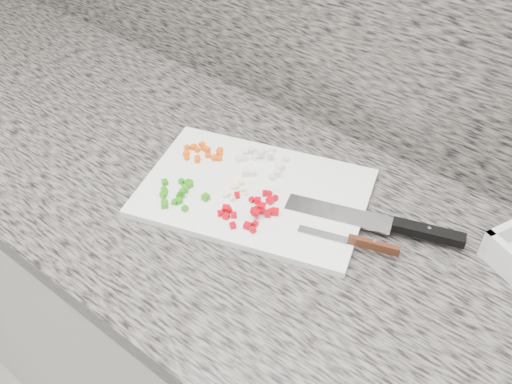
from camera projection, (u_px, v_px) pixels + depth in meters
cabinet at (280, 372)px, 1.29m from camera, size 3.92×0.62×0.86m
countertop at (287, 236)px, 0.99m from camera, size 3.96×0.64×0.04m
backsplash at (400, 1)px, 0.95m from camera, size 3.92×0.02×0.60m
cutting_board at (254, 192)px, 1.03m from camera, size 0.46×0.38×0.01m
carrot_pile at (202, 152)px, 1.10m from camera, size 0.08×0.07×0.02m
onion_pile at (262, 161)px, 1.08m from camera, size 0.10×0.10×0.02m
green_pepper_pile at (179, 193)px, 1.01m from camera, size 0.10×0.08×0.02m
red_pepper_pile at (253, 209)px, 0.98m from camera, size 0.09×0.11×0.02m
garlic_pile at (235, 190)px, 1.02m from camera, size 0.04×0.05×0.01m
chef_knife at (396, 226)px, 0.95m from camera, size 0.30×0.13×0.02m
paring_knife at (361, 243)px, 0.92m from camera, size 0.16×0.06×0.02m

